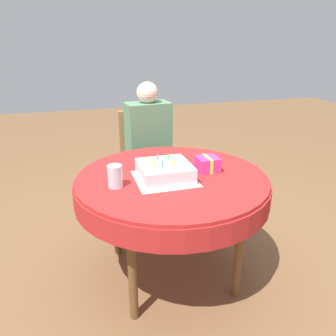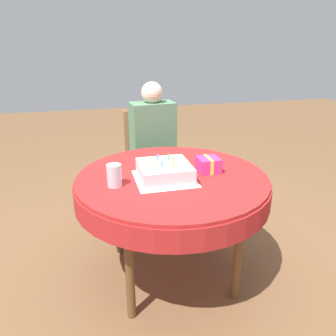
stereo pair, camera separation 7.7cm
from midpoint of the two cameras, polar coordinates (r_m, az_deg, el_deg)
ground_plane at (r=2.36m, az=-0.39°, el=-17.57°), size 12.00×12.00×0.00m
dining_table at (r=2.03m, az=-0.43°, el=-3.51°), size 1.18×1.18×0.72m
chair at (r=2.96m, az=-4.61°, el=1.51°), size 0.50×0.50×0.91m
person at (r=2.81m, az=-4.09°, el=4.93°), size 0.38×0.33×1.18m
napkin at (r=1.94m, az=-1.70°, el=-1.88°), size 0.35×0.35×0.00m
birthday_cake at (r=1.93m, az=-1.71°, el=-0.57°), size 0.30×0.30×0.13m
drinking_glass at (r=1.84m, az=-10.40°, el=-1.44°), size 0.08×0.08×0.13m
gift_box at (r=2.06m, az=5.83°, el=0.69°), size 0.13×0.14×0.09m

